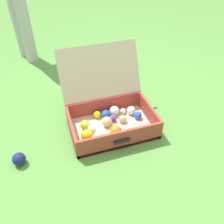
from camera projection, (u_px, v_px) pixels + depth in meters
name	position (u px, v px, depth m)	size (l,w,h in m)	color
ground_plane	(109.00, 125.00, 1.74)	(16.00, 16.00, 0.00)	#569342
open_suitcase	(109.00, 112.00, 1.69)	(0.59, 0.60, 0.50)	beige
stray_ball_on_grass	(19.00, 159.00, 1.45)	(0.08, 0.08, 0.08)	navy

